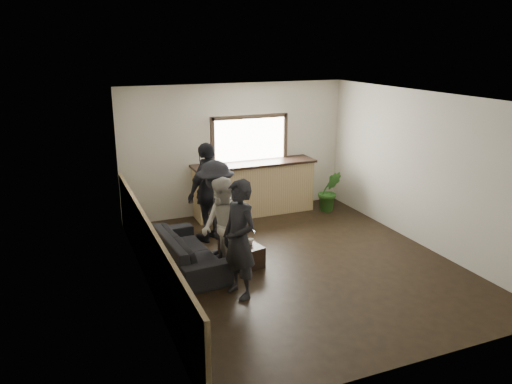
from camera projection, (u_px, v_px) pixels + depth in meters
name	position (u px, v px, depth m)	size (l,w,h in m)	color
ground	(297.00, 263.00, 8.50)	(5.00, 6.00, 0.01)	black
room_shell	(257.00, 185.00, 7.81)	(5.01, 6.01, 2.80)	silver
bar_counter	(254.00, 185.00, 10.81)	(2.70, 0.68, 2.13)	tan
sofa	(188.00, 250.00, 8.28)	(1.99, 0.78, 0.58)	black
coffee_table	(241.00, 253.00, 8.46)	(0.45, 0.81, 0.36)	black
cup_a	(230.00, 239.00, 8.46)	(0.11, 0.11, 0.09)	silver
cup_b	(251.00, 241.00, 8.36)	(0.10, 0.10, 0.09)	silver
potted_plant	(329.00, 191.00, 11.00)	(0.50, 0.41, 0.92)	#2D6623
person_a	(239.00, 240.00, 7.17)	(0.59, 0.74, 1.77)	black
person_b	(223.00, 228.00, 7.85)	(0.66, 0.82, 1.61)	beige
person_c	(216.00, 210.00, 8.50)	(0.87, 1.23, 1.73)	black
person_d	(209.00, 192.00, 9.27)	(1.16, 1.00, 1.87)	black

